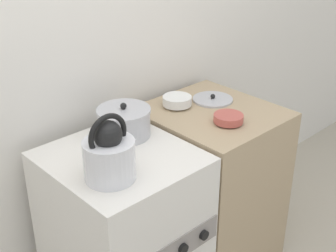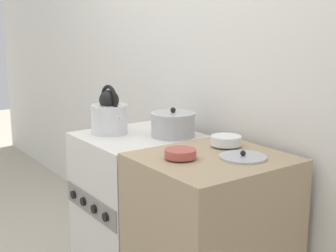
% 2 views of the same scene
% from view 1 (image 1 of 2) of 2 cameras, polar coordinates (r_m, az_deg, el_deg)
% --- Properties ---
extents(wall_back, '(7.00, 0.06, 2.50)m').
position_cam_1_polar(wall_back, '(2.06, -13.23, 10.13)').
color(wall_back, silver).
rests_on(wall_back, ground_plane).
extents(stove, '(0.56, 0.61, 0.85)m').
position_cam_1_polar(stove, '(2.15, -5.32, -13.53)').
color(stove, silver).
rests_on(stove, ground_plane).
extents(counter, '(0.57, 0.62, 0.87)m').
position_cam_1_polar(counter, '(2.47, 5.11, -7.33)').
color(counter, tan).
rests_on(counter, ground_plane).
extents(kettle, '(0.24, 0.19, 0.26)m').
position_cam_1_polar(kettle, '(1.72, -7.15, -3.41)').
color(kettle, silver).
rests_on(kettle, stove).
extents(cooking_pot, '(0.24, 0.24, 0.15)m').
position_cam_1_polar(cooking_pot, '(2.04, -5.37, 0.49)').
color(cooking_pot, '#B2B2B7').
rests_on(cooking_pot, stove).
extents(enamel_bowl, '(0.14, 0.14, 0.05)m').
position_cam_1_polar(enamel_bowl, '(2.29, 1.12, 3.10)').
color(enamel_bowl, white).
rests_on(enamel_bowl, counter).
extents(small_ceramic_bowl, '(0.14, 0.14, 0.04)m').
position_cam_1_polar(small_ceramic_bowl, '(2.14, 7.38, 0.93)').
color(small_ceramic_bowl, '#B75147').
rests_on(small_ceramic_bowl, counter).
extents(loose_pot_lid, '(0.20, 0.20, 0.03)m').
position_cam_1_polar(loose_pot_lid, '(2.38, 5.47, 3.27)').
color(loose_pot_lid, '#B2B2B7').
rests_on(loose_pot_lid, counter).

